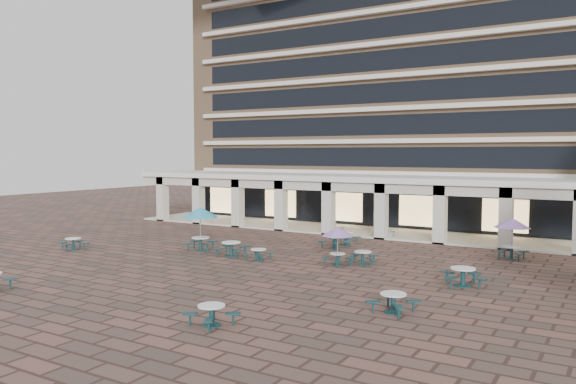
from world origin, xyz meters
name	(u,v)px	position (x,y,z in m)	size (l,w,h in m)	color
ground	(260,265)	(0.00, 0.00, 0.00)	(120.00, 120.00, 0.00)	brown
apartment_building	(414,83)	(0.00, 25.47, 12.60)	(40.00, 15.50, 25.20)	#A37E5C
retail_arcade	(367,194)	(0.00, 14.80, 3.00)	(42.00, 6.60, 4.40)	white
picnic_table_2	(211,313)	(4.54, -9.82, 0.44)	(1.90, 1.90, 0.74)	#15383F
picnic_table_3	(393,301)	(9.51, -4.95, 0.46)	(1.90, 1.90, 0.76)	#15383F
picnic_table_4	(200,214)	(-5.79, 1.91, 2.31)	(2.36, 2.36, 2.72)	#15383F
picnic_table_5	(258,254)	(-0.79, 1.03, 0.40)	(1.55, 1.55, 0.67)	#15383F
picnic_table_6	(338,233)	(3.60, 2.27, 1.77)	(1.80, 1.80, 2.08)	#15383F
picnic_table_7	(463,275)	(10.72, 0.84, 0.51)	(2.34, 2.34, 0.85)	#15383F
picnic_table_8	(73,243)	(-12.93, -2.02, 0.44)	(2.03, 2.03, 0.74)	#15383F
picnic_table_9	(231,248)	(-2.98, 1.37, 0.51)	(2.16, 2.16, 0.85)	#15383F
picnic_table_10	(335,241)	(1.14, 6.93, 0.47)	(2.10, 2.10, 0.79)	#15383F
picnic_table_11	(512,224)	(11.49, 9.01, 2.02)	(2.06, 2.06, 2.37)	#15383F
picnic_table_12	(345,237)	(1.00, 8.74, 0.48)	(1.81, 1.81, 0.81)	#15383F
picnic_table_13	(363,257)	(4.74, 3.11, 0.44)	(1.91, 1.91, 0.74)	#15383F
planter_left	(334,227)	(-1.91, 12.90, 0.49)	(1.50, 0.62, 1.24)	gray
planter_right	(384,231)	(2.12, 12.90, 0.48)	(1.50, 0.62, 1.23)	gray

